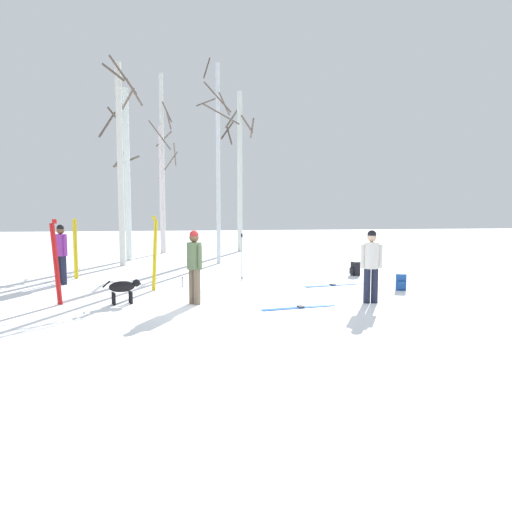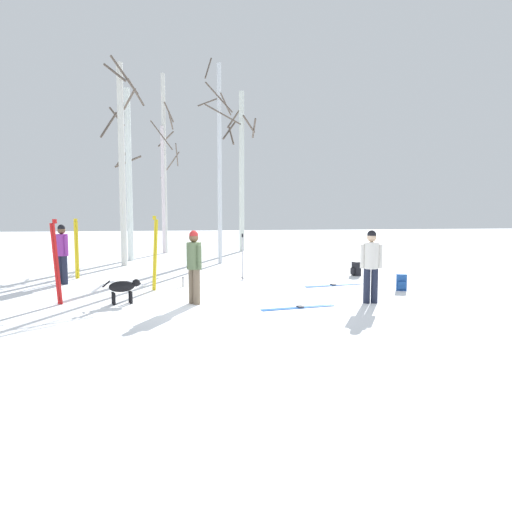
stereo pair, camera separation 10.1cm
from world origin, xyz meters
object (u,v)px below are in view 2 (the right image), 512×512
ski_pair_lying_0 (334,285)px  birch_tree_0 (122,160)px  ski_pair_planted_2 (155,254)px  ski_pair_lying_1 (298,308)px  person_1 (62,250)px  person_2 (371,262)px  water_bottle_0 (183,282)px  birch_tree_4 (219,159)px  ski_pair_planted_1 (56,262)px  birch_tree_1 (129,172)px  birch_tree_5 (241,168)px  ski_poles_0 (242,255)px  ski_pair_planted_0 (77,249)px  person_0 (194,262)px  birch_tree_3 (164,163)px  backpack_1 (356,269)px  birch_tree_2 (164,187)px  backpack_0 (402,282)px  dog (124,287)px

ski_pair_lying_0 → birch_tree_0: birch_tree_0 is taller
ski_pair_planted_2 → ski_pair_lying_1: (3.35, -2.69, -0.98)m
person_1 → person_2: bearing=-25.2°
water_bottle_0 → birch_tree_4: 6.67m
ski_pair_planted_1 → birch_tree_1: 9.27m
ski_pair_lying_0 → ski_pair_lying_1: bearing=-118.4°
birch_tree_4 → birch_tree_5: size_ratio=1.05×
ski_pair_planted_2 → birch_tree_0: (-1.56, 5.62, 2.83)m
person_2 → water_bottle_0: bearing=147.1°
ski_poles_0 → ski_pair_lying_0: bearing=-26.8°
ski_pair_planted_0 → water_bottle_0: ski_pair_planted_0 is taller
ski_pair_planted_2 → birch_tree_1: bearing=101.9°
birch_tree_5 → ski_pair_planted_2: bearing=-106.8°
ski_pair_planted_1 → birch_tree_4: bearing=61.4°
ski_pair_planted_1 → person_0: bearing=-5.7°
person_2 → birch_tree_3: birch_tree_3 is taller
backpack_1 → person_2: bearing=-102.8°
person_0 → ski_pair_planted_0: bearing=129.1°
person_2 → ski_pair_planted_2: (-5.14, 2.32, 0.01)m
backpack_1 → birch_tree_1: (-7.68, 5.14, 3.28)m
person_0 → birch_tree_1: birch_tree_1 is taller
person_0 → birch_tree_2: 12.27m
water_bottle_0 → ski_pair_lying_1: bearing=-50.8°
ski_pair_planted_0 → backpack_0: ski_pair_planted_0 is taller
birch_tree_5 → person_2: bearing=-81.4°
person_0 → ski_pair_planted_2: ski_pair_planted_2 is taller
ski_pair_planted_2 → birch_tree_3: 10.64m
ski_pair_planted_1 → birch_tree_5: 13.64m
ski_pair_planted_1 → birch_tree_0: 7.82m
backpack_0 → birch_tree_0: 10.89m
birch_tree_0 → backpack_0: bearing=-37.9°
birch_tree_0 → ski_pair_planted_0: bearing=-107.6°
backpack_1 → birch_tree_0: (-7.72, 3.49, 3.61)m
ski_pair_lying_1 → backpack_0: 3.77m
birch_tree_2 → water_bottle_0: bearing=-83.6°
birch_tree_3 → birch_tree_5: 3.52m
ski_pair_lying_0 → birch_tree_5: bearing=99.8°
dog → birch_tree_4: bearing=71.4°
ski_pair_lying_1 → backpack_0: (3.19, 2.00, 0.20)m
person_0 → birch_tree_1: bearing=105.5°
birch_tree_0 → dog: bearing=-82.5°
person_2 → ski_pair_planted_1: ski_pair_planted_1 is taller
person_1 → birch_tree_5: bearing=57.2°
person_1 → ski_pair_lying_0: (7.69, -1.11, -0.97)m
person_0 → ski_pair_lying_0: size_ratio=0.95×
dog → ski_pair_lying_1: size_ratio=0.50×
person_1 → person_2: size_ratio=1.00×
water_bottle_0 → ski_pair_planted_2: bearing=-141.8°
ski_pair_planted_2 → person_1: bearing=152.9°
birch_tree_3 → backpack_0: bearing=-57.8°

